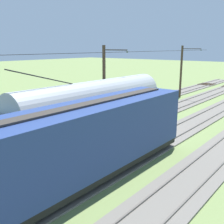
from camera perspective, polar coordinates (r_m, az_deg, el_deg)
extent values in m
plane|color=olive|center=(22.44, 6.87, -4.03)|extent=(220.00, 220.00, 0.00)
cube|color=#59544C|center=(20.16, 20.58, -6.45)|extent=(0.07, 80.00, 0.08)
cube|color=#666059|center=(21.44, 11.66, -4.92)|extent=(2.80, 80.00, 0.10)
cube|color=#59544C|center=(21.73, 10.00, -4.34)|extent=(0.07, 80.00, 0.08)
cube|color=#59544C|center=(21.12, 13.41, -5.04)|extent=(0.07, 80.00, 0.08)
cube|color=#666059|center=(23.56, 2.53, -2.96)|extent=(2.80, 80.00, 0.10)
cube|color=#59544C|center=(23.95, 1.15, -2.45)|extent=(0.07, 80.00, 0.08)
cube|color=#59544C|center=(23.13, 3.96, -3.06)|extent=(0.07, 80.00, 0.08)
cube|color=#666059|center=(26.19, -4.92, -1.31)|extent=(2.80, 80.00, 0.10)
cube|color=#59544C|center=(26.65, -6.04, -0.87)|extent=(0.07, 80.00, 0.08)
cube|color=#59544C|center=(25.69, -3.77, -1.38)|extent=(0.07, 80.00, 0.08)
cube|color=#382819|center=(53.61, 19.59, 5.63)|extent=(2.50, 0.24, 0.08)
cube|color=#382819|center=(53.00, 19.35, 5.56)|extent=(2.50, 0.24, 0.08)
cube|color=#382819|center=(52.39, 19.10, 5.50)|extent=(2.50, 0.24, 0.08)
cube|color=#382819|center=(51.79, 18.85, 5.43)|extent=(2.50, 0.24, 0.08)
cube|color=#382819|center=(51.18, 18.59, 5.36)|extent=(2.50, 0.24, 0.08)
cube|color=#1E4C93|center=(20.60, -3.69, -3.51)|extent=(2.65, 13.90, 0.55)
cube|color=#1E4C93|center=(20.39, -3.72, -1.50)|extent=(2.55, 13.90, 0.95)
cube|color=silver|center=(20.15, -3.76, 1.25)|extent=(2.55, 13.90, 1.05)
cylinder|color=#999EA3|center=(20.05, -3.79, 2.72)|extent=(2.65, 13.62, 2.65)
cylinder|color=#1E4C93|center=(25.69, 6.75, 2.15)|extent=(2.55, 2.55, 2.55)
cylinder|color=#1E4C93|center=(16.17, -20.60, -5.47)|extent=(2.55, 2.55, 2.55)
cube|color=black|center=(26.47, 8.13, 4.66)|extent=(1.63, 0.08, 0.36)
cube|color=black|center=(26.55, 8.15, 4.01)|extent=(1.73, 0.06, 0.80)
cube|color=black|center=(19.32, -0.94, 0.74)|extent=(0.04, 11.68, 0.80)
cube|color=black|center=(21.04, -6.36, 1.72)|extent=(0.04, 11.68, 0.80)
cylinder|color=silver|center=(26.80, 8.18, 2.03)|extent=(0.24, 0.06, 0.24)
cube|color=gray|center=(26.94, 8.05, 0.08)|extent=(1.94, 0.12, 0.20)
cylinder|color=black|center=(16.81, -14.29, 6.98)|extent=(0.07, 4.73, 1.32)
cylinder|color=black|center=(23.57, 4.95, -1.70)|extent=(0.10, 0.76, 0.76)
cylinder|color=black|center=(24.37, 2.16, -1.15)|extent=(0.10, 0.76, 0.76)
cylinder|color=black|center=(17.28, -12.01, -7.70)|extent=(0.10, 0.76, 0.76)
cylinder|color=black|center=(18.36, -14.87, -6.58)|extent=(0.10, 0.76, 0.76)
cube|color=brown|center=(24.65, -8.15, -0.41)|extent=(2.80, 12.76, 0.25)
cube|color=#33281E|center=(20.96, -20.64, -2.15)|extent=(2.80, 0.10, 0.80)
cylinder|color=black|center=(22.61, -17.69, -2.86)|extent=(0.10, 0.84, 0.84)
cylinder|color=black|center=(21.47, -15.56, -3.58)|extent=(0.10, 0.84, 0.84)
cylinder|color=black|center=(28.30, -2.51, 0.99)|extent=(0.10, 0.84, 0.84)
cylinder|color=black|center=(27.40, -0.26, 0.59)|extent=(0.10, 0.84, 0.84)
cube|color=navy|center=(13.91, -4.78, -4.94)|extent=(2.90, 13.96, 3.20)
cube|color=#332D28|center=(13.48, -4.92, 1.77)|extent=(0.70, 12.57, 0.08)
cube|color=black|center=(14.58, -4.64, -11.67)|extent=(2.70, 13.96, 0.36)
cube|color=black|center=(15.01, -8.87, -4.70)|extent=(0.06, 2.20, 2.56)
cylinder|color=black|center=(11.41, -20.01, -19.84)|extent=(0.10, 0.84, 0.84)
cylinder|color=black|center=(18.50, 4.24, -5.86)|extent=(0.10, 0.84, 0.84)
cylinder|color=black|center=(17.77, 8.07, -6.79)|extent=(0.10, 0.84, 0.84)
cylinder|color=#423323|center=(37.92, 14.17, 8.09)|extent=(0.28, 0.28, 6.84)
cylinder|color=#2D2D2D|center=(37.27, 16.23, 12.54)|extent=(2.51, 0.10, 0.10)
sphere|color=#334733|center=(36.79, 18.05, 12.18)|extent=(0.16, 0.16, 0.16)
cylinder|color=#423323|center=(24.63, -1.66, 5.79)|extent=(0.28, 0.28, 6.84)
cylinder|color=#2D2D2D|center=(23.62, 0.66, 12.81)|extent=(2.51, 0.10, 0.10)
sphere|color=#334733|center=(22.86, 3.19, 12.39)|extent=(0.16, 0.16, 0.16)
cylinder|color=black|center=(17.12, -12.79, 11.73)|extent=(0.03, 51.23, 0.03)
cylinder|color=black|center=(37.27, 16.23, 12.54)|extent=(2.51, 0.02, 0.02)
cube|color=#382819|center=(29.71, -4.17, 0.56)|extent=(0.24, 2.40, 0.18)
cube|color=#382819|center=(29.91, -4.59, 0.65)|extent=(0.24, 2.40, 0.18)
cube|color=#382819|center=(30.12, -5.00, 0.72)|extent=(0.24, 2.40, 0.18)
cube|color=#382819|center=(30.09, -4.20, 1.08)|extent=(2.40, 0.24, 0.18)
cube|color=#382819|center=(29.87, -4.59, 0.98)|extent=(2.40, 0.24, 0.18)
cube|color=#382819|center=(29.66, -4.99, 0.88)|extent=(2.40, 0.24, 0.18)
cube|color=#382819|center=(29.63, -4.18, 1.24)|extent=(0.24, 2.40, 0.18)
cube|color=#382819|center=(29.84, -4.60, 1.32)|extent=(0.24, 2.40, 0.18)
cube|color=#382819|center=(30.04, -5.02, 1.39)|extent=(0.24, 2.40, 0.18)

